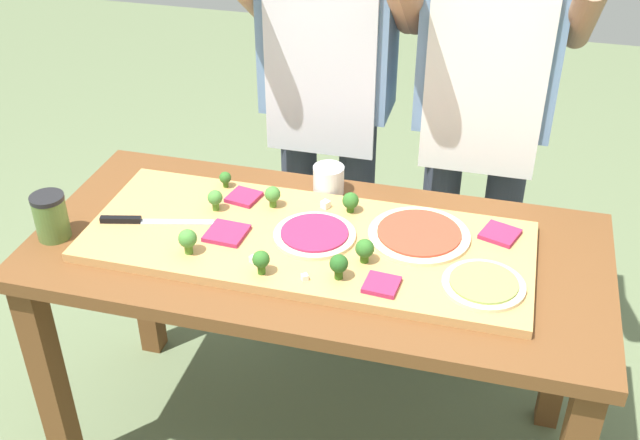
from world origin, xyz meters
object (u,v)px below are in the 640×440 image
Objects in this scene: pizza_slice_far_right at (500,234)px; broccoli_floret_back_mid at (273,195)px; pizza_whole_pesto_green at (484,284)px; cook_left at (328,79)px; pizza_whole_tomato_red at (419,234)px; broccoli_floret_center_right at (351,201)px; flour_cup at (329,181)px; broccoli_floret_front_right at (261,260)px; prep_table at (317,280)px; broccoli_floret_front_mid at (225,178)px; cheese_crumble_b at (326,204)px; pizza_slice_near_left at (244,197)px; pizza_slice_near_right at (227,233)px; broccoli_floret_center_left at (339,265)px; cheese_crumble_a at (253,259)px; broccoli_floret_front_left at (365,249)px; cook_right at (485,95)px; broccoli_floret_back_right at (188,239)px; chefs_knife at (141,220)px; broccoli_floret_back_left at (215,198)px; cheese_crumble_c at (305,277)px; pizza_whole_beet_magenta at (315,235)px; sauce_jar at (51,216)px; pizza_slice_center at (382,285)px.

broccoli_floret_back_mid is at bearing -178.86° from pizza_slice_far_right.
pizza_whole_pesto_green is 3.23× the size of broccoli_floret_back_mid.
pizza_whole_tomato_red is at bearing -53.03° from cook_left.
broccoli_floret_center_right is 0.16m from flour_cup.
prep_table is at bearing 63.77° from broccoli_floret_front_right.
cheese_crumble_b is (0.31, -0.04, -0.02)m from broccoli_floret_front_mid.
pizza_slice_near_left is at bearing -34.44° from broccoli_floret_front_mid.
pizza_slice_near_right is 1.51× the size of broccoli_floret_center_left.
pizza_slice_near_right is 6.19× the size of cheese_crumble_a.
flour_cup is (-0.48, 0.37, 0.00)m from pizza_whole_pesto_green.
broccoli_floret_back_mid is at bearing 147.65° from broccoli_floret_front_left.
pizza_slice_near_right is at bearing -134.00° from cook_right.
broccoli_floret_back_right is at bearing -121.78° from flour_cup.
cook_right reaches higher than flour_cup.
flour_cup is 0.05× the size of cook_right.
chefs_knife is 4.89× the size of broccoli_floret_back_mid.
broccoli_floret_front_left reaches higher than pizza_slice_near_right.
broccoli_floret_back_left is 0.41m from cheese_crumble_c.
pizza_slice_far_right is at bearing -0.39° from pizza_slice_near_left.
pizza_slice_near_right reaches higher than prep_table.
cheese_crumble_b is at bearing 110.05° from broccoli_floret_center_left.
chefs_knife reaches higher than pizza_slice_near_right.
pizza_slice_near_right is 4.80× the size of cheese_crumble_b.
pizza_slice_far_right is 0.81m from broccoli_floret_back_right.
broccoli_floret_front_left is at bearing -28.98° from broccoli_floret_front_mid.
pizza_whole_beet_magenta is 2.40× the size of flour_cup.
broccoli_floret_back_mid is at bearing -95.16° from cook_left.
broccoli_floret_center_left is 1.10× the size of broccoli_floret_back_left.
pizza_slice_near_right is at bearing -166.16° from pizza_whole_tomato_red.
cheese_crumble_c is 0.01× the size of cook_right.
broccoli_floret_back_left is 0.34m from flour_cup.
prep_table is 0.28m from pizza_slice_near_right.
broccoli_floret_center_right is 0.07m from cheese_crumble_b.
sauce_jar is (-0.69, -0.14, 0.18)m from prep_table.
pizza_whole_beet_magenta is 0.37m from broccoli_floret_front_mid.
prep_table is 0.47m from pizza_whole_pesto_green.
pizza_whole_pesto_green is 0.12× the size of cook_right.
flour_cup is (-0.06, 0.45, 0.00)m from cheese_crumble_c.
prep_table is 0.27m from broccoli_floret_back_mid.
pizza_slice_far_right is at bearing 48.41° from pizza_slice_center.
pizza_whole_tomato_red is 4.18× the size of broccoli_floret_front_left.
pizza_whole_pesto_green is 0.70m from cook_right.
pizza_whole_pesto_green is 1.57× the size of sauce_jar.
pizza_slice_far_right is 1.40× the size of broccoli_floret_front_left.
chefs_knife is 4.72× the size of broccoli_floret_front_left.
chefs_knife is 3.34× the size of flour_cup.
chefs_knife is 3.74× the size of pizza_slice_center.
pizza_slice_center is 0.38m from cheese_crumble_b.
pizza_whole_tomato_red is 3.24× the size of pizza_slice_near_left.
broccoli_floret_center_right is 0.38m from broccoli_floret_front_mid.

